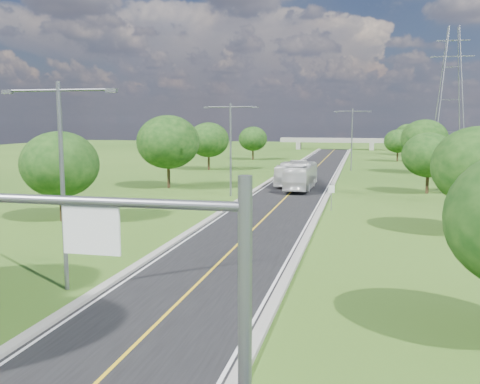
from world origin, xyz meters
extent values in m
plane|color=#294E16|center=(0.00, 60.00, 0.00)|extent=(260.00, 260.00, 0.00)
cube|color=black|center=(0.00, 66.00, 0.03)|extent=(8.00, 150.00, 0.06)
cube|color=gray|center=(-4.25, 66.00, 0.11)|extent=(0.50, 150.00, 0.22)
cube|color=gray|center=(4.25, 66.00, 0.11)|extent=(0.50, 150.00, 0.22)
cylinder|color=slate|center=(5.80, -1.00, 3.60)|extent=(0.28, 0.28, 7.20)
cylinder|color=slate|center=(1.60, -1.00, 6.60)|extent=(8.40, 0.20, 0.20)
cube|color=white|center=(2.60, -1.00, 6.00)|extent=(1.25, 0.06, 1.00)
cylinder|color=slate|center=(5.20, 38.00, 1.20)|extent=(0.08, 0.08, 2.40)
cube|color=white|center=(5.20, 37.97, 2.00)|extent=(0.55, 0.04, 0.70)
cube|color=gray|center=(-10.00, 140.00, 1.00)|extent=(1.20, 3.00, 2.00)
cube|color=gray|center=(10.00, 140.00, 1.00)|extent=(1.20, 3.00, 2.00)
cube|color=gray|center=(0.00, 140.00, 2.60)|extent=(30.00, 3.00, 1.20)
cylinder|color=slate|center=(-6.00, 12.00, 5.00)|extent=(0.22, 0.22, 10.00)
cylinder|color=slate|center=(-7.40, 12.00, 9.60)|extent=(2.80, 0.12, 0.12)
cylinder|color=slate|center=(-4.60, 12.00, 9.60)|extent=(2.80, 0.12, 0.12)
cube|color=slate|center=(-8.70, 12.00, 9.55)|extent=(0.50, 0.25, 0.18)
cube|color=slate|center=(-3.30, 12.00, 9.55)|extent=(0.50, 0.25, 0.18)
cylinder|color=slate|center=(-6.00, 45.00, 5.00)|extent=(0.22, 0.22, 10.00)
cylinder|color=slate|center=(-7.40, 45.00, 9.60)|extent=(2.80, 0.12, 0.12)
cylinder|color=slate|center=(-4.60, 45.00, 9.60)|extent=(2.80, 0.12, 0.12)
cube|color=slate|center=(-8.70, 45.00, 9.55)|extent=(0.50, 0.25, 0.18)
cube|color=slate|center=(-3.30, 45.00, 9.55)|extent=(0.50, 0.25, 0.18)
cylinder|color=slate|center=(6.00, 78.00, 5.00)|extent=(0.22, 0.22, 10.00)
cylinder|color=slate|center=(4.60, 78.00, 9.60)|extent=(2.80, 0.12, 0.12)
cylinder|color=slate|center=(7.40, 78.00, 9.60)|extent=(2.80, 0.12, 0.12)
cube|color=slate|center=(3.30, 78.00, 9.55)|extent=(0.50, 0.25, 0.18)
cube|color=slate|center=(8.70, 78.00, 9.55)|extent=(0.50, 0.25, 0.18)
cube|color=slate|center=(26.00, 115.00, 21.84)|extent=(9.00, 0.25, 0.25)
cube|color=slate|center=(26.00, 115.00, 25.20)|extent=(7.00, 0.25, 0.25)
cylinder|color=black|center=(-16.00, 28.00, 1.35)|extent=(0.36, 0.36, 2.70)
ellipsoid|color=black|center=(-16.00, 28.00, 4.65)|extent=(6.30, 6.30, 5.36)
cylinder|color=black|center=(-15.00, 50.00, 1.62)|extent=(0.36, 0.36, 3.24)
ellipsoid|color=black|center=(-15.00, 50.00, 5.58)|extent=(7.56, 7.56, 6.43)
cylinder|color=black|center=(-17.00, 74.00, 1.44)|extent=(0.36, 0.36, 2.88)
ellipsoid|color=black|center=(-17.00, 74.00, 4.96)|extent=(6.72, 6.72, 5.71)
cylinder|color=black|center=(-14.50, 98.00, 1.26)|extent=(0.36, 0.36, 2.52)
ellipsoid|color=black|center=(-14.50, 98.00, 4.34)|extent=(5.88, 5.88, 5.00)
cylinder|color=black|center=(16.00, 30.00, 1.44)|extent=(0.36, 0.36, 2.88)
ellipsoid|color=black|center=(16.00, 30.00, 4.96)|extent=(6.72, 6.72, 5.71)
cylinder|color=black|center=(15.00, 52.00, 1.26)|extent=(0.36, 0.36, 2.52)
ellipsoid|color=black|center=(15.00, 52.00, 4.34)|extent=(5.88, 5.88, 5.00)
cylinder|color=black|center=(17.00, 76.00, 1.53)|extent=(0.36, 0.36, 3.06)
ellipsoid|color=black|center=(17.00, 76.00, 5.27)|extent=(7.14, 7.14, 6.07)
cylinder|color=black|center=(14.50, 100.00, 1.17)|extent=(0.36, 0.36, 2.34)
ellipsoid|color=black|center=(14.50, 100.00, 4.03)|extent=(5.46, 5.46, 4.64)
cylinder|color=black|center=(18.00, 120.00, 1.35)|extent=(0.36, 0.36, 2.70)
ellipsoid|color=black|center=(18.00, 120.00, 4.65)|extent=(6.30, 6.30, 5.36)
imported|color=silver|center=(0.80, 52.13, 1.59)|extent=(2.86, 11.08, 3.07)
imported|color=white|center=(-0.80, 56.36, 1.51)|extent=(3.12, 10.56, 2.90)
camera|label=1|loc=(7.95, -10.69, 8.23)|focal=40.00mm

